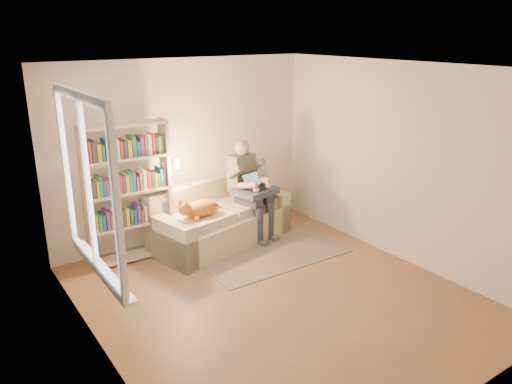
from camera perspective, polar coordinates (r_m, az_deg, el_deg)
floor at (r=5.95m, az=2.36°, el=-11.79°), size 4.50×4.50×0.00m
ceiling at (r=5.17m, az=2.74°, el=14.04°), size 4.00×4.50×0.02m
wall_left at (r=4.57m, az=-17.97°, el=-4.18°), size 0.02×4.50×2.60m
wall_right at (r=6.77m, az=16.20°, el=3.15°), size 0.02×4.50×2.60m
wall_back at (r=7.28m, az=-8.22°, el=4.69°), size 4.00×0.02×2.60m
wall_front at (r=4.00m, az=22.53°, el=-8.00°), size 4.00×0.02×2.60m
window at (r=4.74m, az=-18.17°, el=-2.44°), size 0.12×1.52×1.69m
sofa at (r=7.26m, az=-4.23°, el=-3.36°), size 2.18×1.32×0.87m
person at (r=7.28m, az=-0.89°, el=0.94°), size 0.51×0.69×1.44m
cat at (r=6.74m, az=-6.67°, el=-1.92°), size 0.74×0.38×0.28m
blanket at (r=7.21m, az=-0.17°, el=0.11°), size 0.66×0.58×0.09m
laptop at (r=7.19m, az=-0.23°, el=0.88°), size 0.38×0.36×0.27m
bookshelf at (r=6.66m, az=-14.44°, el=0.63°), size 1.23×0.36×1.86m
rug at (r=6.99m, az=1.59°, el=-6.95°), size 2.04×1.22×0.01m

